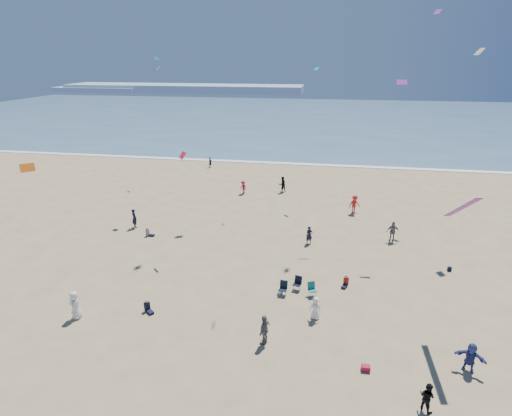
# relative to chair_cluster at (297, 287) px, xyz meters

# --- Properties ---
(ground) EXTENTS (220.00, 220.00, 0.00)m
(ground) POSITION_rel_chair_cluster_xyz_m (-4.65, -9.42, -0.50)
(ground) COLOR tan
(ground) RESTS_ON ground
(ocean) EXTENTS (220.00, 100.00, 0.06)m
(ocean) POSITION_rel_chair_cluster_xyz_m (-4.65, 85.58, -0.47)
(ocean) COLOR #476B84
(ocean) RESTS_ON ground
(surf_line) EXTENTS (220.00, 1.20, 0.08)m
(surf_line) POSITION_rel_chair_cluster_xyz_m (-4.65, 35.58, -0.46)
(surf_line) COLOR white
(surf_line) RESTS_ON ground
(headland_far) EXTENTS (110.00, 20.00, 3.20)m
(headland_far) POSITION_rel_chair_cluster_xyz_m (-64.65, 160.58, 1.10)
(headland_far) COLOR #7A8EA8
(headland_far) RESTS_ON ground
(headland_near) EXTENTS (40.00, 14.00, 2.00)m
(headland_near) POSITION_rel_chair_cluster_xyz_m (-104.65, 155.58, 0.50)
(headland_near) COLOR #7A8EA8
(headland_near) RESTS_ON ground
(standing_flyers) EXTENTS (32.35, 45.84, 1.94)m
(standing_flyers) POSITION_rel_chair_cluster_xyz_m (-0.12, 5.39, 0.39)
(standing_flyers) COLOR white
(standing_flyers) RESTS_ON ground
(seated_group) EXTENTS (18.37, 23.48, 0.84)m
(seated_group) POSITION_rel_chair_cluster_xyz_m (-4.86, -4.33, -0.08)
(seated_group) COLOR silver
(seated_group) RESTS_ON ground
(chair_cluster) EXTENTS (2.73, 1.51, 1.00)m
(chair_cluster) POSITION_rel_chair_cluster_xyz_m (0.00, 0.00, 0.00)
(chair_cluster) COLOR black
(chair_cluster) RESTS_ON ground
(white_tote) EXTENTS (0.35, 0.20, 0.40)m
(white_tote) POSITION_rel_chair_cluster_xyz_m (-1.14, -0.16, -0.30)
(white_tote) COLOR white
(white_tote) RESTS_ON ground
(black_backpack) EXTENTS (0.30, 0.22, 0.38)m
(black_backpack) POSITION_rel_chair_cluster_xyz_m (0.95, 1.03, -0.31)
(black_backpack) COLOR black
(black_backpack) RESTS_ON ground
(cooler) EXTENTS (0.45, 0.30, 0.30)m
(cooler) POSITION_rel_chair_cluster_xyz_m (4.07, -6.63, -0.35)
(cooler) COLOR #A91830
(cooler) RESTS_ON ground
(navy_bag) EXTENTS (0.28, 0.18, 0.34)m
(navy_bag) POSITION_rel_chair_cluster_xyz_m (11.26, 5.14, -0.33)
(navy_bag) COLOR black
(navy_bag) RESTS_ON ground
(kites_aloft) EXTENTS (38.46, 39.84, 28.67)m
(kites_aloft) POSITION_rel_chair_cluster_xyz_m (5.20, 3.68, 14.09)
(kites_aloft) COLOR pink
(kites_aloft) RESTS_ON ground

